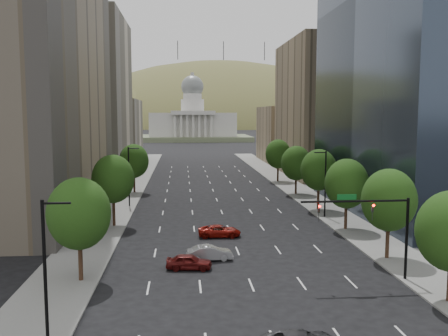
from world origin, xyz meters
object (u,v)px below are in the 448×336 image
object	(u,v)px
car_silver	(210,253)
traffic_signal	(378,220)
capitol	(193,124)
car_red_far	(220,231)
car_maroon	(189,262)

from	to	relation	value
car_silver	traffic_signal	bearing A→B (deg)	-123.49
capitol	car_red_far	distance (m)	203.94
capitol	car_red_far	world-z (taller)	capitol
capitol	car_red_far	size ratio (longest dim) A/B	12.44
capitol	car_maroon	bearing A→B (deg)	-91.33
capitol	car_maroon	xyz separation A→B (m)	(-5.00, -215.24, -7.88)
car_red_far	car_maroon	bearing A→B (deg)	163.25
traffic_signal	car_silver	bearing A→B (deg)	152.49
traffic_signal	car_red_far	world-z (taller)	traffic_signal
traffic_signal	capitol	world-z (taller)	capitol
capitol	car_maroon	world-z (taller)	capitol
traffic_signal	car_maroon	world-z (taller)	traffic_signal
car_silver	car_red_far	size ratio (longest dim) A/B	0.90
capitol	car_silver	distance (m)	212.83
traffic_signal	car_silver	xyz separation A→B (m)	(-13.53, 7.05, -4.46)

